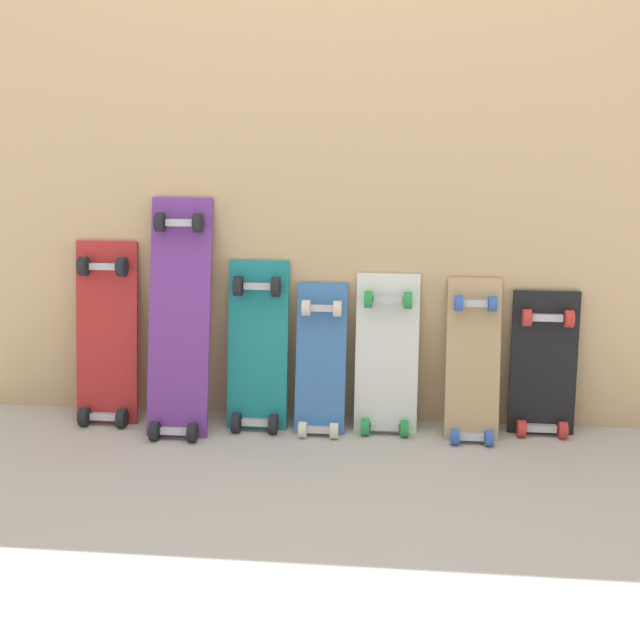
{
  "coord_description": "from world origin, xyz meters",
  "views": [
    {
      "loc": [
        0.26,
        -2.75,
        1.18
      ],
      "look_at": [
        0.0,
        -0.07,
        0.41
      ],
      "focal_mm": 45.87,
      "sensor_mm": 36.0,
      "label": 1
    }
  ],
  "objects": [
    {
      "name": "skateboard_teal",
      "position": [
        -0.23,
        -0.04,
        0.26
      ],
      "size": [
        0.21,
        0.21,
        0.65
      ],
      "color": "#197A7F",
      "rests_on": "ground"
    },
    {
      "name": "skateboard_natural",
      "position": [
        0.53,
        -0.05,
        0.24
      ],
      "size": [
        0.18,
        0.23,
        0.62
      ],
      "color": "tan",
      "rests_on": "ground"
    },
    {
      "name": "skateboard_purple",
      "position": [
        -0.49,
        -0.09,
        0.37
      ],
      "size": [
        0.22,
        0.3,
        0.87
      ],
      "color": "#6B338C",
      "rests_on": "ground"
    },
    {
      "name": "skateboard_blue",
      "position": [
        0.0,
        -0.05,
        0.22
      ],
      "size": [
        0.18,
        0.22,
        0.58
      ],
      "color": "#386BAD",
      "rests_on": "ground"
    },
    {
      "name": "skateboard_white",
      "position": [
        0.23,
        -0.03,
        0.24
      ],
      "size": [
        0.22,
        0.18,
        0.62
      ],
      "color": "silver",
      "rests_on": "ground"
    },
    {
      "name": "skateboard_black",
      "position": [
        0.78,
        -0.0,
        0.22
      ],
      "size": [
        0.23,
        0.14,
        0.57
      ],
      "color": "black",
      "rests_on": "ground"
    },
    {
      "name": "ground_plane",
      "position": [
        0.0,
        0.0,
        0.0
      ],
      "size": [
        12.0,
        12.0,
        0.0
      ],
      "primitive_type": "plane",
      "color": "#B2AAA0"
    },
    {
      "name": "skateboard_red",
      "position": [
        -0.78,
        -0.04,
        0.29
      ],
      "size": [
        0.23,
        0.21,
        0.71
      ],
      "color": "#B22626",
      "rests_on": "ground"
    },
    {
      "name": "plywood_wall_panel",
      "position": [
        0.0,
        0.07,
        0.83
      ],
      "size": [
        2.62,
        0.04,
        1.66
      ],
      "primitive_type": "cube",
      "color": "tan",
      "rests_on": "ground"
    }
  ]
}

